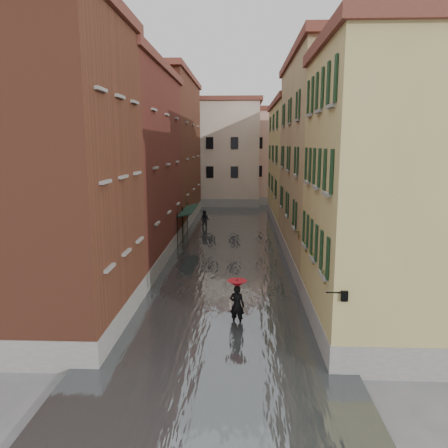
# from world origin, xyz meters

# --- Properties ---
(ground) EXTENTS (120.00, 120.00, 0.00)m
(ground) POSITION_xyz_m (0.00, 0.00, 0.00)
(ground) COLOR slate
(ground) RESTS_ON ground
(floodwater) EXTENTS (10.00, 60.00, 0.20)m
(floodwater) POSITION_xyz_m (0.00, 13.00, 0.10)
(floodwater) COLOR #4F5558
(floodwater) RESTS_ON ground
(building_left_near) EXTENTS (6.00, 8.00, 13.00)m
(building_left_near) POSITION_xyz_m (-7.00, -2.00, 6.50)
(building_left_near) COLOR brown
(building_left_near) RESTS_ON ground
(building_left_mid) EXTENTS (6.00, 14.00, 12.50)m
(building_left_mid) POSITION_xyz_m (-7.00, 9.00, 6.25)
(building_left_mid) COLOR #58261B
(building_left_mid) RESTS_ON ground
(building_left_far) EXTENTS (6.00, 16.00, 14.00)m
(building_left_far) POSITION_xyz_m (-7.00, 24.00, 7.00)
(building_left_far) COLOR brown
(building_left_far) RESTS_ON ground
(building_right_near) EXTENTS (6.00, 8.00, 11.50)m
(building_right_near) POSITION_xyz_m (7.00, -2.00, 5.75)
(building_right_near) COLOR tan
(building_right_near) RESTS_ON ground
(building_right_mid) EXTENTS (6.00, 14.00, 13.00)m
(building_right_mid) POSITION_xyz_m (7.00, 9.00, 6.50)
(building_right_mid) COLOR tan
(building_right_mid) RESTS_ON ground
(building_right_far) EXTENTS (6.00, 16.00, 11.50)m
(building_right_far) POSITION_xyz_m (7.00, 24.00, 5.75)
(building_right_far) COLOR tan
(building_right_far) RESTS_ON ground
(building_end_cream) EXTENTS (12.00, 9.00, 13.00)m
(building_end_cream) POSITION_xyz_m (-3.00, 38.00, 6.50)
(building_end_cream) COLOR beige
(building_end_cream) RESTS_ON ground
(building_end_pink) EXTENTS (10.00, 9.00, 12.00)m
(building_end_pink) POSITION_xyz_m (6.00, 40.00, 6.00)
(building_end_pink) COLOR tan
(building_end_pink) RESTS_ON ground
(awning_near) EXTENTS (1.09, 3.13, 2.80)m
(awning_near) POSITION_xyz_m (-3.48, 14.08, 2.47)
(awning_near) COLOR #142F22
(awning_near) RESTS_ON ground
(awning_far) EXTENTS (1.09, 3.33, 2.80)m
(awning_far) POSITION_xyz_m (-3.48, 17.01, 2.47)
(awning_far) COLOR #142F22
(awning_far) RESTS_ON ground
(wall_lantern) EXTENTS (0.71, 0.22, 0.35)m
(wall_lantern) POSITION_xyz_m (4.33, -6.00, 3.01)
(wall_lantern) COLOR black
(wall_lantern) RESTS_ON ground
(window_planters) EXTENTS (0.59, 10.71, 0.84)m
(window_planters) POSITION_xyz_m (4.12, 0.40, 3.51)
(window_planters) COLOR brown
(window_planters) RESTS_ON ground
(pedestrian_main) EXTENTS (0.90, 0.90, 2.06)m
(pedestrian_main) POSITION_xyz_m (0.77, -1.62, 1.21)
(pedestrian_main) COLOR black
(pedestrian_main) RESTS_ON ground
(pedestrian_far) EXTENTS (1.04, 0.90, 1.84)m
(pedestrian_far) POSITION_xyz_m (-2.50, 20.05, 0.92)
(pedestrian_far) COLOR black
(pedestrian_far) RESTS_ON ground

